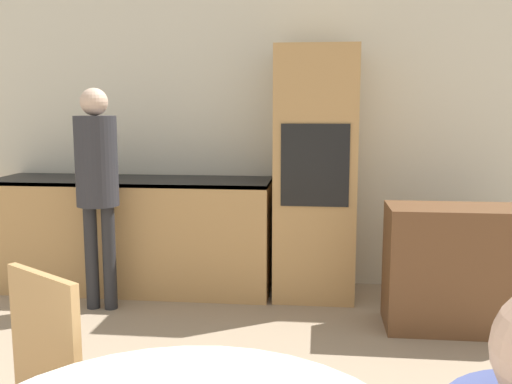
# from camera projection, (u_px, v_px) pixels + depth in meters

# --- Properties ---
(wall_back) EXTENTS (6.35, 0.05, 2.60)m
(wall_back) POSITION_uv_depth(u_px,v_px,m) (285.00, 129.00, 4.72)
(wall_back) COLOR beige
(wall_back) RESTS_ON ground_plane
(kitchen_counter) EXTENTS (2.23, 0.60, 0.91)m
(kitchen_counter) POSITION_uv_depth(u_px,v_px,m) (134.00, 232.00, 4.64)
(kitchen_counter) COLOR tan
(kitchen_counter) RESTS_ON ground_plane
(oven_unit) EXTENTS (0.62, 0.59, 1.93)m
(oven_unit) POSITION_uv_depth(u_px,v_px,m) (315.00, 174.00, 4.41)
(oven_unit) COLOR tan
(oven_unit) RESTS_ON ground_plane
(sideboard) EXTENTS (1.00, 0.45, 0.83)m
(sideboard) POSITION_uv_depth(u_px,v_px,m) (462.00, 268.00, 3.79)
(sideboard) COLOR brown
(sideboard) RESTS_ON ground_plane
(person_standing) EXTENTS (0.30, 0.30, 1.61)m
(person_standing) POSITION_uv_depth(u_px,v_px,m) (97.00, 173.00, 4.09)
(person_standing) COLOR #262628
(person_standing) RESTS_ON ground_plane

